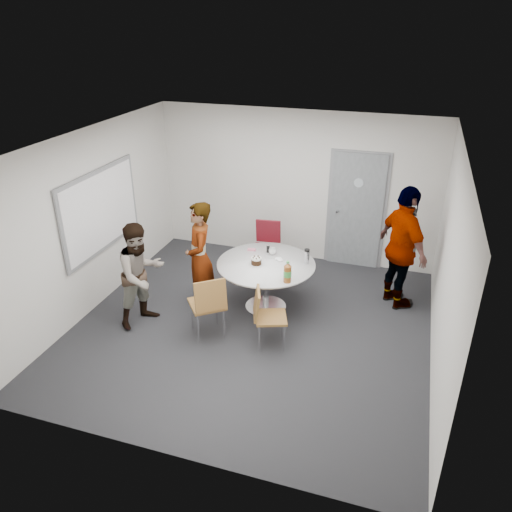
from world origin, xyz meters
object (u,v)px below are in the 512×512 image
(whiteboard, at_px, (101,211))
(chair_far, at_px, (267,242))
(door, at_px, (356,211))
(person_left, at_px, (141,275))
(chair_near_right, at_px, (265,312))
(table, at_px, (267,270))
(person_right, at_px, (402,249))
(person_main, at_px, (200,258))
(chair_near_left, at_px, (209,301))

(whiteboard, xyz_separation_m, chair_far, (2.18, 1.50, -0.87))
(door, height_order, person_left, door)
(chair_near_right, height_order, person_left, person_left)
(door, distance_m, person_left, 3.88)
(chair_near_right, relative_size, chair_far, 0.91)
(door, relative_size, chair_far, 2.25)
(door, distance_m, table, 2.21)
(person_left, bearing_deg, person_right, -39.59)
(door, relative_size, chair_near_right, 2.46)
(whiteboard, height_order, chair_far, whiteboard)
(person_right, bearing_deg, person_main, 74.47)
(chair_near_left, distance_m, chair_far, 2.15)
(chair_near_left, xyz_separation_m, person_right, (2.43, 1.72, 0.38))
(door, bearing_deg, person_right, -54.53)
(whiteboard, bearing_deg, chair_near_right, -11.50)
(door, height_order, table, door)
(person_left, bearing_deg, whiteboard, 84.78)
(door, xyz_separation_m, person_main, (-2.00, -2.21, -0.16))
(door, distance_m, whiteboard, 4.25)
(door, xyz_separation_m, whiteboard, (-3.56, -2.28, 0.42))
(chair_near_right, xyz_separation_m, person_right, (1.65, 1.65, 0.44))
(chair_near_left, distance_m, person_left, 1.09)
(person_main, relative_size, person_right, 0.89)
(door, relative_size, person_right, 1.10)
(person_left, xyz_separation_m, person_right, (3.50, 1.63, 0.18))
(whiteboard, distance_m, chair_near_right, 2.97)
(table, height_order, chair_near_right, table)
(chair_near_right, xyz_separation_m, person_left, (-1.85, 0.02, 0.26))
(door, height_order, person_right, door)
(door, bearing_deg, chair_near_left, -118.44)
(chair_far, xyz_separation_m, person_left, (-1.27, -2.04, 0.20))
(chair_far, relative_size, person_main, 0.55)
(whiteboard, height_order, table, whiteboard)
(door, xyz_separation_m, chair_near_left, (-1.58, -2.92, -0.44))
(person_left, bearing_deg, chair_near_left, -69.56)
(whiteboard, relative_size, table, 1.29)
(person_main, distance_m, person_left, 0.89)
(chair_near_left, height_order, person_left, person_left)
(chair_near_right, bearing_deg, person_right, 115.13)
(table, distance_m, person_right, 2.05)
(table, relative_size, person_main, 0.86)
(chair_near_left, xyz_separation_m, chair_far, (0.19, 2.14, -0.01))
(person_left, bearing_deg, person_main, -21.48)
(table, xyz_separation_m, chair_far, (-0.35, 1.15, -0.09))
(chair_near_right, xyz_separation_m, chair_far, (-0.59, 2.07, 0.05))
(chair_near_right, bearing_deg, door, 144.41)
(door, bearing_deg, chair_near_right, -105.66)
(chair_far, distance_m, person_left, 2.41)
(whiteboard, relative_size, chair_near_left, 1.98)
(person_main, bearing_deg, chair_near_left, 4.15)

